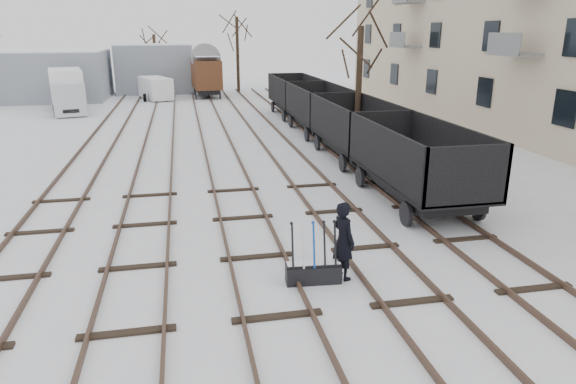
# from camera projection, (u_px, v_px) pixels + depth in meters

# --- Properties ---
(ground) EXTENTS (120.00, 120.00, 0.00)m
(ground) POSITION_uv_depth(u_px,v_px,m) (256.00, 258.00, 13.45)
(ground) COLOR white
(ground) RESTS_ON ground
(tracks) EXTENTS (13.90, 52.00, 0.16)m
(tracks) POSITION_uv_depth(u_px,v_px,m) (218.00, 146.00, 26.20)
(tracks) COLOR black
(tracks) RESTS_ON ground
(shed_left) EXTENTS (10.00, 8.00, 4.10)m
(shed_left) POSITION_uv_depth(u_px,v_px,m) (46.00, 75.00, 43.97)
(shed_left) COLOR #929AA5
(shed_left) RESTS_ON ground
(shed_right) EXTENTS (7.00, 6.00, 4.50)m
(shed_right) POSITION_uv_depth(u_px,v_px,m) (155.00, 68.00, 49.37)
(shed_right) COLOR #929AA5
(shed_right) RESTS_ON ground
(ground_frame) EXTENTS (1.33, 0.52, 1.49)m
(ground_frame) POSITION_uv_depth(u_px,v_px,m) (313.00, 271.00, 12.07)
(ground_frame) COLOR black
(ground_frame) RESTS_ON ground
(worker) EXTENTS (0.68, 0.82, 1.92)m
(worker) POSITION_uv_depth(u_px,v_px,m) (343.00, 241.00, 12.10)
(worker) COLOR black
(worker) RESTS_ON ground
(freight_wagon_a) EXTENTS (2.63, 6.58, 2.69)m
(freight_wagon_a) POSITION_uv_depth(u_px,v_px,m) (415.00, 173.00, 17.56)
(freight_wagon_a) COLOR black
(freight_wagon_a) RESTS_ON ground
(freight_wagon_b) EXTENTS (2.63, 6.58, 2.69)m
(freight_wagon_b) POSITION_uv_depth(u_px,v_px,m) (355.00, 137.00, 23.54)
(freight_wagon_b) COLOR black
(freight_wagon_b) RESTS_ON ground
(freight_wagon_c) EXTENTS (2.63, 6.58, 2.69)m
(freight_wagon_c) POSITION_uv_depth(u_px,v_px,m) (319.00, 115.00, 29.52)
(freight_wagon_c) COLOR black
(freight_wagon_c) RESTS_ON ground
(freight_wagon_d) EXTENTS (2.63, 6.58, 2.69)m
(freight_wagon_d) POSITION_uv_depth(u_px,v_px,m) (295.00, 101.00, 35.50)
(freight_wagon_d) COLOR black
(freight_wagon_d) RESTS_ON ground
(box_van_wagon) EXTENTS (2.78, 4.86, 3.60)m
(box_van_wagon) POSITION_uv_depth(u_px,v_px,m) (206.00, 73.00, 45.38)
(box_van_wagon) COLOR black
(box_van_wagon) RESTS_ON ground
(lorry) EXTENTS (3.14, 6.90, 3.01)m
(lorry) POSITION_uv_depth(u_px,v_px,m) (67.00, 90.00, 37.15)
(lorry) COLOR black
(lorry) RESTS_ON ground
(panel_van) EXTENTS (3.12, 4.63, 1.88)m
(panel_van) POSITION_uv_depth(u_px,v_px,m) (156.00, 88.00, 44.04)
(panel_van) COLOR white
(panel_van) RESTS_ON ground
(tree_near) EXTENTS (0.30, 0.30, 5.91)m
(tree_near) POSITION_uv_depth(u_px,v_px,m) (359.00, 88.00, 25.59)
(tree_near) COLOR black
(tree_near) RESTS_ON ground
(tree_far_left) EXTENTS (0.30, 0.30, 5.35)m
(tree_far_left) POSITION_uv_depth(u_px,v_px,m) (156.00, 62.00, 51.11)
(tree_far_left) COLOR black
(tree_far_left) RESTS_ON ground
(tree_far_right) EXTENTS (0.30, 0.30, 6.90)m
(tree_far_right) POSITION_uv_depth(u_px,v_px,m) (238.00, 55.00, 48.35)
(tree_far_right) COLOR black
(tree_far_right) RESTS_ON ground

